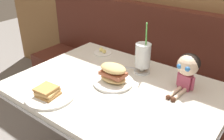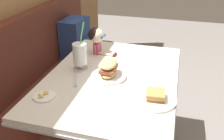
# 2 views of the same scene
# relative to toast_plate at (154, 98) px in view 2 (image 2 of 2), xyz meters

# --- Properties ---
(booth_bench) EXTENTS (2.60, 0.48, 1.00)m
(booth_bench) POSITION_rel_toast_plate_xyz_m (0.21, 0.91, -0.43)
(booth_bench) COLOR #512319
(booth_bench) RESTS_ON ground
(diner_table) EXTENTS (1.11, 0.81, 0.74)m
(diner_table) POSITION_rel_toast_plate_xyz_m (0.21, 0.28, -0.21)
(diner_table) COLOR silver
(diner_table) RESTS_ON ground
(toast_plate) EXTENTS (0.25, 0.25, 0.06)m
(toast_plate) POSITION_rel_toast_plate_xyz_m (0.00, 0.00, 0.00)
(toast_plate) COLOR white
(toast_plate) RESTS_ON diner_table
(milkshake_glass) EXTENTS (0.10, 0.10, 0.31)m
(milkshake_glass) POSITION_rel_toast_plate_xyz_m (0.23, 0.51, 0.09)
(milkshake_glass) COLOR silver
(milkshake_glass) RESTS_ON diner_table
(sandwich_plate) EXTENTS (0.23, 0.23, 0.12)m
(sandwich_plate) POSITION_rel_toast_plate_xyz_m (0.17, 0.30, 0.03)
(sandwich_plate) COLOR white
(sandwich_plate) RESTS_ON diner_table
(butter_saucer) EXTENTS (0.12, 0.12, 0.04)m
(butter_saucer) POSITION_rel_toast_plate_xyz_m (-0.13, 0.58, -0.01)
(butter_saucer) COLOR white
(butter_saucer) RESTS_ON diner_table
(butter_knife) EXTENTS (0.22, 0.11, 0.01)m
(butter_knife) POSITION_rel_toast_plate_xyz_m (0.08, 0.48, -0.01)
(butter_knife) COLOR silver
(butter_knife) RESTS_ON diner_table
(seated_doll) EXTENTS (0.12, 0.22, 0.20)m
(seated_doll) POSITION_rel_toast_plate_xyz_m (0.51, 0.48, 0.11)
(seated_doll) COLOR #B74C6B
(seated_doll) RESTS_ON diner_table
(backpack) EXTENTS (0.31, 0.26, 0.41)m
(backpack) POSITION_rel_toast_plate_xyz_m (1.02, 0.89, -0.10)
(backpack) COLOR navy
(backpack) RESTS_ON booth_bench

